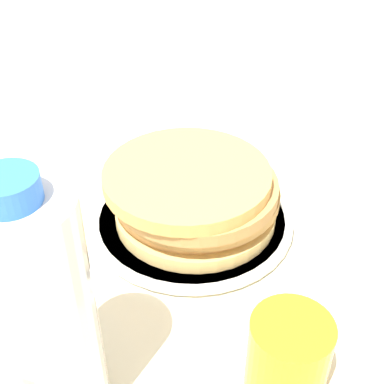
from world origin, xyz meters
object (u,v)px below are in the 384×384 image
(plate, at_px, (192,219))
(juice_glass, at_px, (288,356))
(pancake_stack, at_px, (194,193))
(water_bottle_near, at_px, (41,316))

(plate, distance_m, juice_glass, 0.23)
(plate, xyz_separation_m, pancake_stack, (0.00, 0.00, 0.04))
(plate, xyz_separation_m, water_bottle_near, (0.23, -0.12, 0.10))
(water_bottle_near, bearing_deg, juice_glass, 93.16)
(pancake_stack, height_order, juice_glass, pancake_stack)
(pancake_stack, xyz_separation_m, water_bottle_near, (0.22, -0.12, 0.06))
(plate, distance_m, water_bottle_near, 0.27)
(juice_glass, relative_size, water_bottle_near, 0.33)
(plate, bearing_deg, pancake_stack, 42.58)
(juice_glass, bearing_deg, pancake_stack, -162.34)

